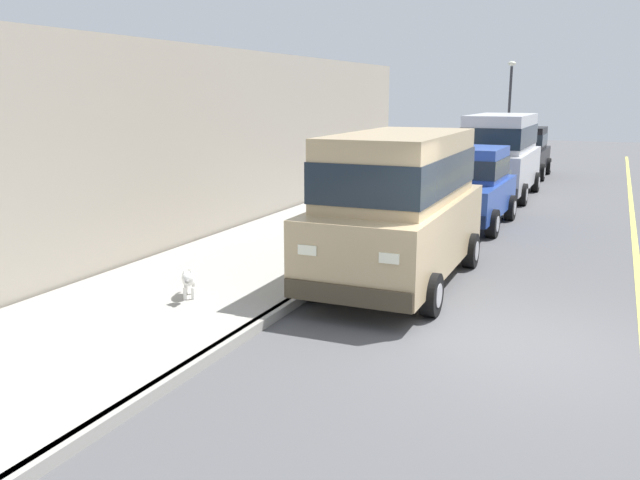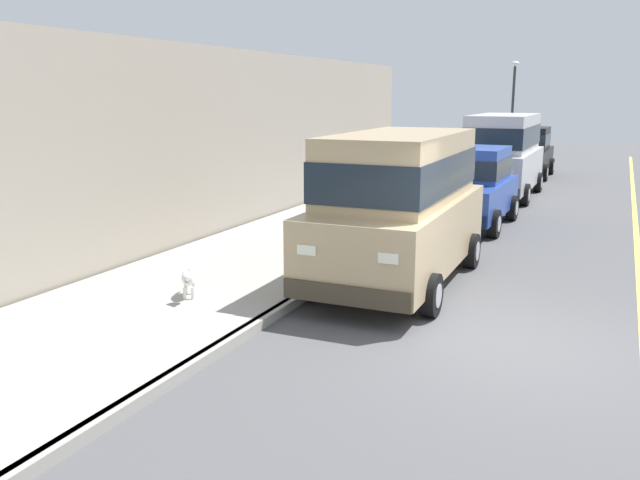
% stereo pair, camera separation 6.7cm
% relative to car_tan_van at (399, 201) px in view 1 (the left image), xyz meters
% --- Properties ---
extents(ground_plane, '(80.00, 80.00, 0.00)m').
position_rel_car_tan_van_xyz_m(ground_plane, '(2.17, -2.14, -1.39)').
color(ground_plane, '#4C4C4F').
extents(curb, '(0.16, 64.00, 0.14)m').
position_rel_car_tan_van_xyz_m(curb, '(-1.03, -2.14, -1.32)').
color(curb, gray).
rests_on(curb, ground).
extents(sidewalk, '(3.60, 64.00, 0.14)m').
position_rel_car_tan_van_xyz_m(sidewalk, '(-2.83, -2.14, -1.32)').
color(sidewalk, '#99968E').
rests_on(sidewalk, ground).
extents(car_tan_van, '(2.18, 4.92, 2.52)m').
position_rel_car_tan_van_xyz_m(car_tan_van, '(0.00, 0.00, 0.00)').
color(car_tan_van, tan).
rests_on(car_tan_van, ground).
extents(car_blue_hatchback, '(2.02, 3.84, 1.88)m').
position_rel_car_tan_van_xyz_m(car_blue_hatchback, '(0.02, 5.54, -0.42)').
color(car_blue_hatchback, '#28479E').
rests_on(car_blue_hatchback, ground).
extents(car_silver_van, '(2.16, 4.91, 2.52)m').
position_rel_car_tan_van_xyz_m(car_silver_van, '(-0.04, 10.50, 0.00)').
color(car_silver_van, '#BCBCC1').
rests_on(car_silver_van, ground).
extents(car_black_hatchback, '(1.96, 3.80, 1.88)m').
position_rel_car_tan_van_xyz_m(car_black_hatchback, '(-0.05, 16.16, -0.42)').
color(car_black_hatchback, black).
rests_on(car_black_hatchback, ground).
extents(dog_white, '(0.46, 0.67, 0.49)m').
position_rel_car_tan_van_xyz_m(dog_white, '(-2.46, -2.55, -0.97)').
color(dog_white, white).
rests_on(dog_white, sidewalk).
extents(street_lamp, '(0.36, 0.36, 4.42)m').
position_rel_car_tan_van_xyz_m(street_lamp, '(-1.38, 21.09, 1.51)').
color(street_lamp, '#2D2D33').
rests_on(street_lamp, sidewalk).
extents(building_facade, '(0.50, 20.00, 4.12)m').
position_rel_car_tan_van_xyz_m(building_facade, '(-4.93, 3.60, 0.67)').
color(building_facade, '#9E9384').
rests_on(building_facade, ground).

